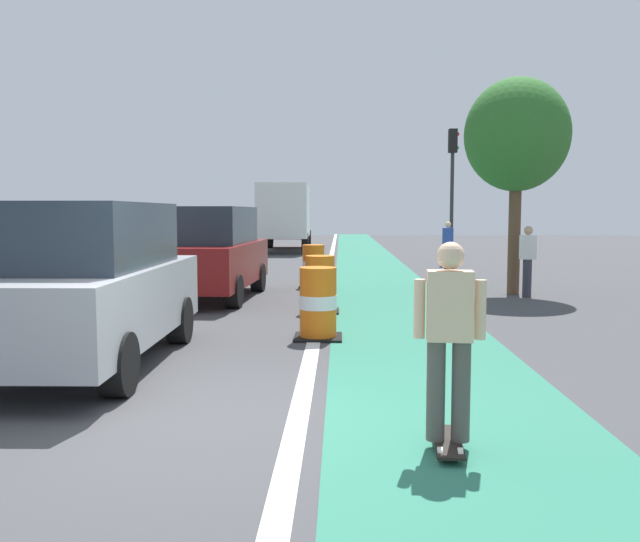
{
  "coord_description": "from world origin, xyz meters",
  "views": [
    {
      "loc": [
        1.29,
        -6.01,
        1.92
      ],
      "look_at": [
        1.01,
        3.28,
        1.1
      ],
      "focal_mm": 37.44,
      "sensor_mm": 36.0,
      "label": 1
    }
  ],
  "objects": [
    {
      "name": "ground_plane",
      "position": [
        0.0,
        0.0,
        0.0
      ],
      "size": [
        100.0,
        100.0,
        0.0
      ],
      "primitive_type": "plane",
      "color": "#424244"
    },
    {
      "name": "bike_lane_strip",
      "position": [
        2.4,
        12.0,
        0.0
      ],
      "size": [
        2.5,
        80.0,
        0.01
      ],
      "primitive_type": "cube",
      "color": "#2D755B",
      "rests_on": "ground"
    },
    {
      "name": "lane_divider_stripe",
      "position": [
        0.9,
        12.0,
        0.01
      ],
      "size": [
        0.2,
        80.0,
        0.01
      ],
      "primitive_type": "cube",
      "color": "silver",
      "rests_on": "ground"
    },
    {
      "name": "skateboarder_on_lane",
      "position": [
        2.16,
        -0.72,
        0.91
      ],
      "size": [
        0.57,
        0.81,
        1.69
      ],
      "color": "black",
      "rests_on": "ground"
    },
    {
      "name": "parked_suv_nearest",
      "position": [
        -1.87,
        2.16,
        1.04
      ],
      "size": [
        1.98,
        4.63,
        2.04
      ],
      "color": "#9EA0A5",
      "rests_on": "ground"
    },
    {
      "name": "parked_suv_second",
      "position": [
        -1.59,
        8.65,
        1.04
      ],
      "size": [
        2.09,
        4.68,
        2.04
      ],
      "color": "maroon",
      "rests_on": "ground"
    },
    {
      "name": "traffic_barrel_front",
      "position": [
        0.95,
        4.02,
        0.53
      ],
      "size": [
        0.73,
        0.73,
        1.09
      ],
      "color": "orange",
      "rests_on": "ground"
    },
    {
      "name": "traffic_barrel_mid",
      "position": [
        0.9,
        6.73,
        0.53
      ],
      "size": [
        0.73,
        0.73,
        1.09
      ],
      "color": "orange",
      "rests_on": "ground"
    },
    {
      "name": "traffic_barrel_back",
      "position": [
        0.6,
        10.99,
        0.53
      ],
      "size": [
        0.73,
        0.73,
        1.09
      ],
      "color": "orange",
      "rests_on": "ground"
    },
    {
      "name": "delivery_truck_down_block",
      "position": [
        -1.43,
        27.13,
        1.85
      ],
      "size": [
        2.48,
        7.64,
        3.23
      ],
      "color": "silver",
      "rests_on": "ground"
    },
    {
      "name": "traffic_light_corner",
      "position": [
        5.61,
        20.05,
        3.5
      ],
      "size": [
        0.41,
        0.32,
        5.1
      ],
      "color": "#2D2D2D",
      "rests_on": "ground"
    },
    {
      "name": "pedestrian_crossing",
      "position": [
        5.53,
        9.16,
        0.86
      ],
      "size": [
        0.34,
        0.2,
        1.61
      ],
      "color": "#33333D",
      "rests_on": "ground"
    },
    {
      "name": "pedestrian_waiting",
      "position": [
        4.87,
        16.3,
        0.86
      ],
      "size": [
        0.34,
        0.2,
        1.61
      ],
      "color": "#33333D",
      "rests_on": "ground"
    },
    {
      "name": "street_tree_sidewalk",
      "position": [
        5.35,
        9.68,
        3.67
      ],
      "size": [
        2.4,
        2.4,
        5.0
      ],
      "color": "brown",
      "rests_on": "ground"
    }
  ]
}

